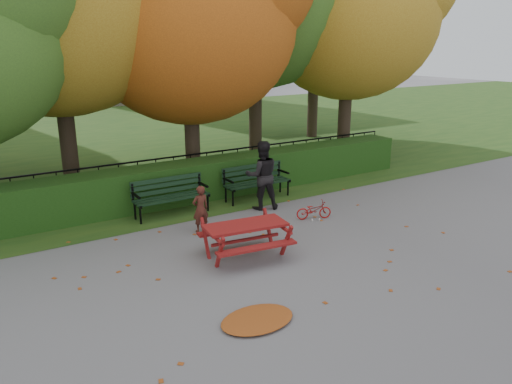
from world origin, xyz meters
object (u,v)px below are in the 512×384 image
child (200,209)px  bicycle (314,210)px  adult (262,175)px  bench_right (256,179)px  tree_c (203,8)px  bench_left (170,193)px  tree_e (362,6)px  picnic_table (246,231)px  tree_g (326,6)px

child → bicycle: 2.68m
adult → bench_right: bearing=-92.6°
adult → tree_c: bearing=-71.7°
bench_left → bench_right: bearing=0.0°
tree_e → bench_right: size_ratio=4.53×
bench_right → bench_left: bearing=180.0°
tree_e → bench_right: bearing=-159.1°
child → bicycle: (2.57, -0.69, -0.30)m
picnic_table → adult: 2.94m
tree_e → tree_g: (1.81, 3.99, 0.29)m
bench_right → tree_c: bearing=96.7°
bench_left → picnic_table: size_ratio=1.06×
picnic_table → adult: adult is taller
picnic_table → adult: bearing=58.5°
bench_left → adult: adult is taller
tree_g → bench_left: size_ratio=4.75×
tree_g → bicycle: bearing=-130.5°
tree_c → child: (-2.03, -3.67, -4.31)m
tree_c → bench_right: 4.87m
bench_left → tree_e: bearing=14.8°
child → adult: size_ratio=0.61×
bench_left → bench_right: (2.40, 0.00, 0.00)m
tree_c → child: bearing=-119.0°
tree_e → picnic_table: (-7.59, -5.13, -4.57)m
bench_left → tree_c: bearing=46.6°
bench_left → bicycle: size_ratio=2.18×
tree_e → bicycle: size_ratio=9.89×
tree_c → tree_e: size_ratio=0.98×
bench_right → bicycle: (0.27, -2.10, -0.30)m
tree_c → child: 6.01m
bench_left → picnic_table: 3.07m
bench_left → bench_right: same height
tree_c → tree_g: 8.43m
tree_g → picnic_table: size_ratio=5.02×
tree_c → picnic_table: 7.11m
bench_left → child: child is taller
bench_right → picnic_table: bench_right is taller
tree_g → child: bearing=-141.9°
tree_e → bench_right: (-5.42, -2.07, -4.56)m
tree_g → adult: tree_g is taller
tree_g → bench_right: bearing=-140.0°
tree_c → bench_left: tree_c is taller
tree_c → picnic_table: tree_c is taller
tree_g → bench_left: (-9.63, -6.06, -4.85)m
tree_e → tree_g: size_ratio=0.95×
picnic_table → child: child is taller
bench_right → child: bearing=-148.5°
bench_right → adult: adult is taller
tree_e → bicycle: bearing=-141.0°
bench_left → child: (0.10, -1.41, -0.00)m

